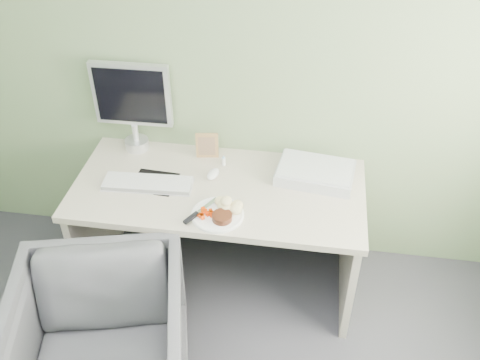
# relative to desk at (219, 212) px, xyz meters

# --- Properties ---
(wall_back) EXTENTS (3.50, 0.00, 3.50)m
(wall_back) POSITION_rel_desk_xyz_m (0.00, 0.38, 0.80)
(wall_back) COLOR #68835B
(wall_back) RESTS_ON floor
(desk) EXTENTS (1.60, 0.75, 0.73)m
(desk) POSITION_rel_desk_xyz_m (0.00, 0.00, 0.00)
(desk) COLOR #BAB39C
(desk) RESTS_ON floor
(plate) EXTENTS (0.27, 0.27, 0.01)m
(plate) POSITION_rel_desk_xyz_m (0.04, -0.23, 0.19)
(plate) COLOR white
(plate) RESTS_ON desk
(steak) EXTENTS (0.13, 0.13, 0.03)m
(steak) POSITION_rel_desk_xyz_m (0.07, -0.27, 0.21)
(steak) COLOR black
(steak) RESTS_ON plate
(potato_pile) EXTENTS (0.14, 0.12, 0.06)m
(potato_pile) POSITION_rel_desk_xyz_m (0.08, -0.19, 0.23)
(potato_pile) COLOR tan
(potato_pile) RESTS_ON plate
(carrot_heap) EXTENTS (0.07, 0.07, 0.04)m
(carrot_heap) POSITION_rel_desk_xyz_m (-0.02, -0.26, 0.22)
(carrot_heap) COLOR red
(carrot_heap) RESTS_ON plate
(steak_knife) EXTENTS (0.14, 0.23, 0.02)m
(steak_knife) POSITION_rel_desk_xyz_m (-0.06, -0.26, 0.21)
(steak_knife) COLOR silver
(steak_knife) RESTS_ON plate
(mousepad) EXTENTS (0.25, 0.22, 0.00)m
(mousepad) POSITION_rel_desk_xyz_m (-0.36, -0.02, 0.18)
(mousepad) COLOR black
(mousepad) RESTS_ON desk
(keyboard) EXTENTS (0.49, 0.17, 0.02)m
(keyboard) POSITION_rel_desk_xyz_m (-0.38, -0.05, 0.20)
(keyboard) COLOR white
(keyboard) RESTS_ON desk
(computer_mouse) EXTENTS (0.08, 0.12, 0.04)m
(computer_mouse) POSITION_rel_desk_xyz_m (-0.04, 0.09, 0.20)
(computer_mouse) COLOR white
(computer_mouse) RESTS_ON desk
(photo_frame) EXTENTS (0.13, 0.03, 0.16)m
(photo_frame) POSITION_rel_desk_xyz_m (-0.11, 0.27, 0.26)
(photo_frame) COLOR #946C45
(photo_frame) RESTS_ON desk
(eyedrop_bottle) EXTENTS (0.02, 0.02, 0.07)m
(eyedrop_bottle) POSITION_rel_desk_xyz_m (-0.01, 0.20, 0.21)
(eyedrop_bottle) COLOR white
(eyedrop_bottle) RESTS_ON desk
(scanner) EXTENTS (0.45, 0.33, 0.07)m
(scanner) POSITION_rel_desk_xyz_m (0.52, 0.16, 0.22)
(scanner) COLOR #A6A9AD
(scanner) RESTS_ON desk
(monitor) EXTENTS (0.45, 0.14, 0.54)m
(monitor) POSITION_rel_desk_xyz_m (-0.55, 0.31, 0.49)
(monitor) COLOR silver
(monitor) RESTS_ON desk
(desk_chair) EXTENTS (0.96, 0.97, 0.73)m
(desk_chair) POSITION_rel_desk_xyz_m (-0.42, -0.83, -0.18)
(desk_chair) COLOR #3E3F44
(desk_chair) RESTS_ON floor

